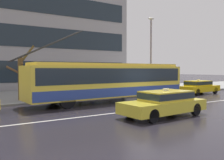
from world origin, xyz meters
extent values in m
plane|color=#242129|center=(0.00, 0.00, 0.00)|extent=(160.00, 160.00, 0.00)
cube|color=gray|center=(0.00, 9.47, 0.07)|extent=(80.00, 10.00, 0.14)
cube|color=silver|center=(0.00, -1.20, 0.00)|extent=(72.00, 0.14, 0.01)
cube|color=yellow|center=(-1.60, 2.87, 1.49)|extent=(12.30, 2.94, 2.16)
cube|color=yellow|center=(-1.60, 2.87, 2.67)|extent=(11.56, 2.66, 0.20)
cube|color=#1E2833|center=(-1.60, 2.87, 1.92)|extent=(11.81, 2.95, 0.99)
cube|color=#2D4699|center=(-1.60, 2.87, 0.80)|extent=(12.18, 2.96, 0.60)
cube|color=#1E2833|center=(4.45, 3.09, 1.92)|extent=(0.20, 2.19, 1.08)
cube|color=black|center=(4.30, 3.09, 2.47)|extent=(0.23, 1.90, 0.28)
cylinder|color=black|center=(-6.30, 3.05, 3.82)|extent=(4.51, 0.23, 2.16)
cylinder|color=black|center=(-6.28, 2.35, 3.82)|extent=(4.51, 0.23, 2.16)
cylinder|color=black|center=(2.51, 4.11, 0.52)|extent=(1.05, 0.34, 1.04)
cylinder|color=black|center=(2.59, 1.93, 0.52)|extent=(1.05, 0.34, 1.04)
cylinder|color=black|center=(-5.55, 3.82, 0.52)|extent=(1.05, 0.34, 1.04)
cylinder|color=black|center=(-5.47, 1.63, 0.52)|extent=(1.05, 0.34, 1.04)
cube|color=yellow|center=(-2.34, -3.22, 0.51)|extent=(4.73, 2.03, 0.55)
cube|color=gold|center=(-2.16, -3.22, 1.02)|extent=(2.58, 1.67, 0.48)
cube|color=#1E2833|center=(-2.16, -3.22, 1.05)|extent=(2.63, 1.69, 0.31)
cube|color=silver|center=(-2.16, -3.22, 1.33)|extent=(0.29, 0.17, 0.12)
cylinder|color=black|center=(-3.83, -4.10, 0.31)|extent=(0.63, 0.23, 0.62)
cylinder|color=black|center=(-3.91, -2.50, 0.31)|extent=(0.63, 0.23, 0.62)
cylinder|color=black|center=(-0.77, -3.95, 0.31)|extent=(0.63, 0.23, 0.62)
cylinder|color=black|center=(-0.85, -2.35, 0.31)|extent=(0.63, 0.23, 0.62)
cube|color=yellow|center=(8.58, 3.01, 0.51)|extent=(4.63, 2.08, 0.55)
cube|color=yellow|center=(8.40, 2.99, 1.02)|extent=(2.54, 1.68, 0.48)
cube|color=#1E2833|center=(8.40, 2.99, 1.05)|extent=(2.59, 1.70, 0.31)
cube|color=silver|center=(8.40, 2.99, 1.33)|extent=(0.29, 0.18, 0.12)
cylinder|color=black|center=(10.00, 3.89, 0.31)|extent=(0.63, 0.25, 0.62)
cylinder|color=black|center=(10.12, 2.35, 0.31)|extent=(0.63, 0.25, 0.62)
cylinder|color=black|center=(7.04, 3.66, 0.31)|extent=(0.63, 0.25, 0.62)
cylinder|color=black|center=(7.15, 2.12, 0.31)|extent=(0.63, 0.25, 0.62)
cylinder|color=gray|center=(-0.88, 5.37, 1.31)|extent=(0.08, 0.08, 2.35)
cylinder|color=gray|center=(-4.37, 5.37, 1.31)|extent=(0.08, 0.08, 2.35)
cylinder|color=gray|center=(-0.88, 6.89, 1.31)|extent=(0.08, 0.08, 2.35)
cylinder|color=gray|center=(-4.37, 6.89, 1.31)|extent=(0.08, 0.08, 2.35)
cube|color=#99ADB2|center=(-2.62, 6.89, 1.36)|extent=(3.32, 0.04, 1.88)
cube|color=#B2B2B7|center=(-2.62, 6.13, 2.53)|extent=(3.79, 1.82, 0.08)
cube|color=brown|center=(-2.62, 6.51, 0.59)|extent=(2.44, 0.36, 0.08)
cylinder|color=navy|center=(-1.01, 6.63, 0.54)|extent=(0.14, 0.14, 0.81)
cylinder|color=navy|center=(-1.14, 6.72, 0.54)|extent=(0.14, 0.14, 0.81)
cylinder|color=#50485A|center=(-1.08, 6.67, 1.25)|extent=(0.50, 0.50, 0.61)
sphere|color=tan|center=(-1.08, 6.67, 1.67)|extent=(0.21, 0.21, 0.21)
cone|color=#2C8B52|center=(-1.18, 6.74, 1.95)|extent=(1.55, 1.55, 0.31)
cylinder|color=#333333|center=(-1.18, 6.74, 1.42)|extent=(0.02, 0.02, 0.76)
cylinder|color=#1C2A26|center=(-3.01, 5.11, 0.56)|extent=(0.14, 0.14, 0.85)
cylinder|color=#1C2A26|center=(-2.89, 5.21, 0.56)|extent=(0.14, 0.14, 0.85)
cylinder|color=#51575A|center=(-2.95, 5.16, 1.29)|extent=(0.51, 0.51, 0.60)
sphere|color=tan|center=(-2.95, 5.16, 1.70)|extent=(0.21, 0.21, 0.21)
cone|color=black|center=(-2.86, 5.23, 1.98)|extent=(1.12, 1.12, 0.25)
cylinder|color=#333333|center=(-2.86, 5.23, 1.48)|extent=(0.02, 0.02, 0.75)
cylinder|color=#1F222D|center=(0.55, 6.32, 0.55)|extent=(0.14, 0.14, 0.82)
cylinder|color=#1F222D|center=(0.60, 6.47, 0.55)|extent=(0.14, 0.14, 0.82)
cylinder|color=maroon|center=(0.57, 6.40, 1.27)|extent=(0.47, 0.47, 0.62)
sphere|color=#DCAF6C|center=(0.57, 6.40, 1.69)|extent=(0.22, 0.22, 0.22)
cone|color=#D0335D|center=(0.62, 6.51, 1.97)|extent=(1.15, 1.15, 0.30)
cylinder|color=#333333|center=(0.62, 6.51, 1.44)|extent=(0.02, 0.02, 0.77)
cylinder|color=#48504C|center=(1.67, 5.78, 0.58)|extent=(0.14, 0.14, 0.88)
cylinder|color=#48504C|center=(1.51, 5.76, 0.58)|extent=(0.14, 0.14, 0.88)
cylinder|color=#4C4F4D|center=(1.59, 5.77, 1.30)|extent=(0.40, 0.40, 0.55)
sphere|color=tan|center=(1.59, 5.77, 1.68)|extent=(0.22, 0.22, 0.22)
cone|color=gold|center=(1.71, 5.79, 1.97)|extent=(1.39, 1.39, 0.30)
cylinder|color=#333333|center=(1.71, 5.79, 1.46)|extent=(0.02, 0.02, 0.73)
cylinder|color=gray|center=(4.08, 4.89, 3.50)|extent=(0.16, 0.16, 6.72)
ellipsoid|color=silver|center=(4.08, 4.89, 6.98)|extent=(0.60, 0.32, 0.24)
cylinder|color=brown|center=(-7.13, 6.32, 1.67)|extent=(0.35, 0.35, 3.06)
cylinder|color=brown|center=(-6.66, 6.23, 3.43)|extent=(1.08, 0.37, 1.37)
cylinder|color=brown|center=(-7.56, 6.53, 2.30)|extent=(0.99, 0.60, 0.64)
cylinder|color=brown|center=(-7.15, 5.95, 2.49)|extent=(0.19, 0.84, 0.70)
cube|color=#1E2833|center=(-4.74, 15.02, 2.09)|extent=(25.36, 0.06, 2.29)
cube|color=#1E2833|center=(-4.74, 15.02, 5.90)|extent=(25.36, 0.06, 2.29)
cube|color=#1E2833|center=(-4.74, 15.02, 9.71)|extent=(25.36, 0.06, 2.29)
camera|label=1|loc=(-11.09, -12.03, 2.36)|focal=39.07mm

